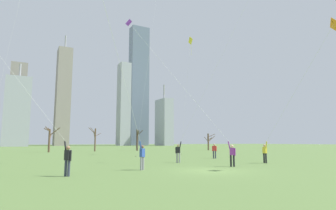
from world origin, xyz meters
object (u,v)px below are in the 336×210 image
(bare_tree_center, at_px, (209,141))
(kite_flyer_foreground_right_teal, at_px, (126,95))
(kite_flyer_midfield_center_purple, at_px, (219,138))
(bare_tree_rightmost, at_px, (95,139))
(kite_flyer_foreground_left_pink, at_px, (49,132))
(bystander_strolling_midfield, at_px, (214,150))
(kite_flyer_midfield_right_green, at_px, (189,128))
(kite_flyer_far_back_orange, at_px, (272,140))
(distant_kite_low_near_trees_yellow, at_px, (190,48))
(bare_tree_left_of_center, at_px, (50,138))
(bare_tree_far_right_edge, at_px, (137,139))

(bare_tree_center, bearing_deg, kite_flyer_foreground_right_teal, -131.05)
(kite_flyer_midfield_center_purple, distance_m, bare_tree_rightmost, 38.37)
(kite_flyer_foreground_left_pink, bearing_deg, bare_tree_rightmost, 73.58)
(kite_flyer_midfield_center_purple, bearing_deg, bystander_strolling_midfield, 55.53)
(kite_flyer_midfield_right_green, xyz_separation_m, kite_flyer_far_back_orange, (5.54, -4.23, -1.02))
(kite_flyer_foreground_left_pink, distance_m, distant_kite_low_near_trees_yellow, 29.60)
(kite_flyer_foreground_right_teal, distance_m, bare_tree_rightmost, 41.17)
(kite_flyer_foreground_right_teal, relative_size, bare_tree_center, 4.46)
(kite_flyer_foreground_left_pink, xyz_separation_m, kite_flyer_foreground_right_teal, (3.84, -2.00, 2.11))
(kite_flyer_foreground_right_teal, distance_m, bare_tree_left_of_center, 39.21)
(distant_kite_low_near_trees_yellow, relative_size, bare_tree_center, 4.75)
(kite_flyer_far_back_orange, height_order, kite_flyer_foreground_right_teal, kite_flyer_foreground_right_teal)
(distant_kite_low_near_trees_yellow, bearing_deg, bare_tree_center, 48.21)
(kite_flyer_foreground_right_teal, relative_size, bare_tree_left_of_center, 3.59)
(kite_flyer_midfield_center_purple, bearing_deg, distant_kite_low_near_trees_yellow, 64.57)
(kite_flyer_far_back_orange, xyz_separation_m, distant_kite_low_near_trees_yellow, (2.69, 17.15, 13.72))
(kite_flyer_foreground_left_pink, xyz_separation_m, bare_tree_far_right_edge, (20.26, 38.60, 0.07))
(bare_tree_center, height_order, bare_tree_left_of_center, bare_tree_left_of_center)
(bare_tree_left_of_center, bearing_deg, bystander_strolling_midfield, -62.74)
(kite_flyer_midfield_center_purple, relative_size, bare_tree_far_right_edge, 2.88)
(bare_tree_center, relative_size, bare_tree_left_of_center, 0.81)
(kite_flyer_far_back_orange, xyz_separation_m, bare_tree_center, (17.99, 34.28, -0.02))
(bare_tree_rightmost, height_order, bare_tree_left_of_center, bare_tree_rightmost)
(kite_flyer_foreground_right_teal, relative_size, bystander_strolling_midfield, 10.11)
(kite_flyer_foreground_right_teal, height_order, bystander_strolling_midfield, kite_flyer_foreground_right_teal)
(kite_flyer_foreground_right_teal, xyz_separation_m, distant_kite_low_near_trees_yellow, (16.27, 19.13, 11.23))
(kite_flyer_midfield_right_green, distance_m, kite_flyer_far_back_orange, 7.05)
(kite_flyer_foreground_left_pink, height_order, distant_kite_low_near_trees_yellow, distant_kite_low_near_trees_yellow)
(kite_flyer_midfield_center_purple, xyz_separation_m, distant_kite_low_near_trees_yellow, (8.11, 17.06, 13.58))
(bare_tree_center, bearing_deg, kite_flyer_midfield_center_purple, -124.41)
(bare_tree_left_of_center, height_order, bare_tree_far_right_edge, bare_tree_left_of_center)
(kite_flyer_foreground_left_pink, xyz_separation_m, bare_tree_left_of_center, (3.01, 37.15, 0.10))
(kite_flyer_far_back_orange, bearing_deg, bare_tree_center, 62.30)
(kite_flyer_midfield_right_green, relative_size, bystander_strolling_midfield, 10.87)
(bystander_strolling_midfield, relative_size, bare_tree_rightmost, 0.35)
(kite_flyer_foreground_left_pink, distance_m, kite_flyer_midfield_right_green, 12.62)
(kite_flyer_far_back_orange, xyz_separation_m, bare_tree_rightmost, (-6.10, 38.46, 0.47))
(distant_kite_low_near_trees_yellow, height_order, bare_tree_center, distant_kite_low_near_trees_yellow)
(bare_tree_rightmost, xyz_separation_m, bare_tree_far_right_edge, (8.93, 0.17, -0.02))
(bare_tree_rightmost, bearing_deg, bare_tree_left_of_center, -171.22)
(kite_flyer_foreground_left_pink, height_order, bare_tree_center, kite_flyer_foreground_left_pink)
(bare_tree_center, bearing_deg, bare_tree_far_right_edge, 164.02)
(kite_flyer_foreground_left_pink, xyz_separation_m, bare_tree_rightmost, (11.32, 38.43, 0.09))
(bare_tree_rightmost, relative_size, bare_tree_center, 1.27)
(kite_flyer_midfield_right_green, xyz_separation_m, bystander_strolling_midfield, (5.90, 4.29, -2.13))
(kite_flyer_midfield_center_purple, distance_m, bare_tree_center, 41.44)
(bare_tree_left_of_center, relative_size, bare_tree_far_right_edge, 1.02)
(kite_flyer_foreground_right_teal, distance_m, bare_tree_far_right_edge, 43.84)
(kite_flyer_foreground_left_pink, distance_m, bare_tree_left_of_center, 37.27)
(kite_flyer_foreground_right_teal, height_order, bare_tree_center, kite_flyer_foreground_right_teal)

